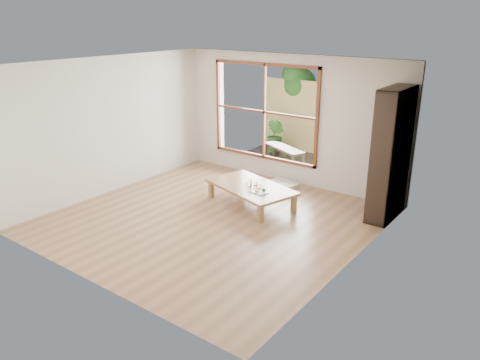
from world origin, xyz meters
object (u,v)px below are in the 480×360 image
object	(u,v)px
low_table	(251,188)
garden_bench	(284,150)
bookshelf	(391,155)
food_tray	(260,192)

from	to	relation	value
low_table	garden_bench	size ratio (longest dim) A/B	1.46
bookshelf	food_tray	world-z (taller)	bookshelf
bookshelf	food_tray	size ratio (longest dim) A/B	7.12
low_table	garden_bench	world-z (taller)	garden_bench
garden_bench	low_table	bearing A→B (deg)	-47.07
low_table	bookshelf	size ratio (longest dim) A/B	0.83
food_tray	garden_bench	xyz separation A→B (m)	(-1.14, 2.65, -0.03)
low_table	food_tray	world-z (taller)	food_tray
low_table	bookshelf	distance (m)	2.50
bookshelf	garden_bench	distance (m)	3.42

